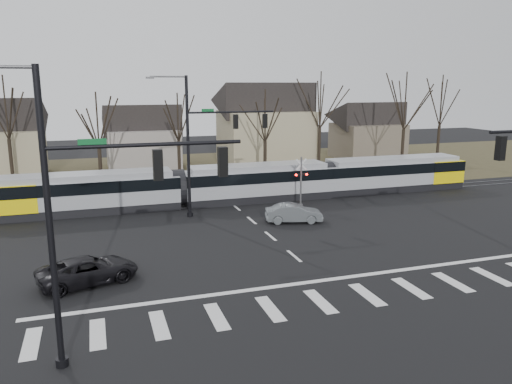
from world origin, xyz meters
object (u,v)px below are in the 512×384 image
object	(u,v)px
tram	(256,181)
sedan	(294,213)
suv	(88,270)
rail_crossing_signal	(301,183)

from	to	relation	value
tram	sedan	bearing A→B (deg)	-86.85
sedan	suv	size ratio (longest dim) A/B	0.81
sedan	suv	xyz separation A→B (m)	(-13.82, -7.14, 0.00)
suv	rail_crossing_signal	xyz separation A→B (m)	(16.12, 11.30, 1.22)
tram	rail_crossing_signal	world-z (taller)	rail_crossing_signal
sedan	rail_crossing_signal	size ratio (longest dim) A/B	1.06
suv	rail_crossing_signal	distance (m)	19.72
tram	rail_crossing_signal	bearing A→B (deg)	-49.80
sedan	tram	bearing A→B (deg)	17.48
tram	sedan	size ratio (longest dim) A/B	9.49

